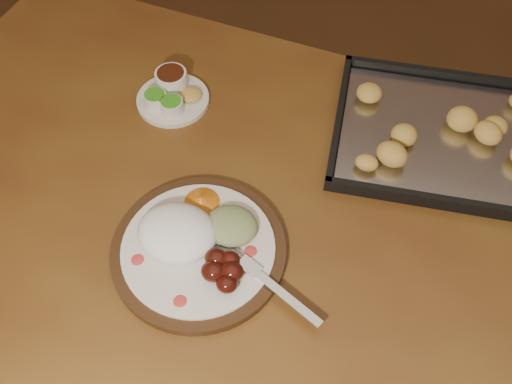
% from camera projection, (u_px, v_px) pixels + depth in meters
% --- Properties ---
extents(ground, '(4.00, 4.00, 0.00)m').
position_uv_depth(ground, '(334.00, 318.00, 1.69)').
color(ground, brown).
rests_on(ground, ground).
extents(dining_table, '(1.58, 1.04, 0.75)m').
position_uv_depth(dining_table, '(254.00, 236.00, 1.10)').
color(dining_table, brown).
rests_on(dining_table, ground).
extents(dinner_plate, '(0.38, 0.30, 0.07)m').
position_uv_depth(dinner_plate, '(197.00, 243.00, 0.95)').
color(dinner_plate, '#321D0D').
rests_on(dinner_plate, dining_table).
extents(condiment_saucer, '(0.15, 0.15, 0.05)m').
position_uv_depth(condiment_saucer, '(171.00, 94.00, 1.16)').
color(condiment_saucer, silver).
rests_on(condiment_saucer, dining_table).
extents(baking_tray, '(0.49, 0.38, 0.05)m').
position_uv_depth(baking_tray, '(454.00, 136.00, 1.10)').
color(baking_tray, black).
rests_on(baking_tray, dining_table).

